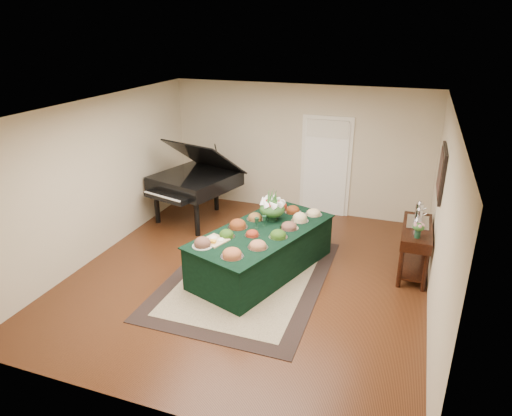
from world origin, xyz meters
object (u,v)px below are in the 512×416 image
(grand_piano, at_px, (195,180))
(buffet_table, at_px, (262,250))
(floral_centerpiece, at_px, (272,206))
(mahogany_sideboard, at_px, (416,237))

(grand_piano, bearing_deg, buffet_table, -38.38)
(buffet_table, distance_m, floral_centerpiece, 0.76)
(floral_centerpiece, bearing_deg, buffet_table, -92.68)
(floral_centerpiece, relative_size, grand_piano, 0.22)
(buffet_table, bearing_deg, floral_centerpiece, 87.32)
(buffet_table, bearing_deg, grand_piano, 141.62)
(buffet_table, xyz_separation_m, grand_piano, (-1.98, 1.57, 0.49))
(floral_centerpiece, height_order, grand_piano, grand_piano)
(buffet_table, height_order, grand_piano, grand_piano)
(grand_piano, xyz_separation_m, mahogany_sideboard, (4.31, -0.81, -0.22))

